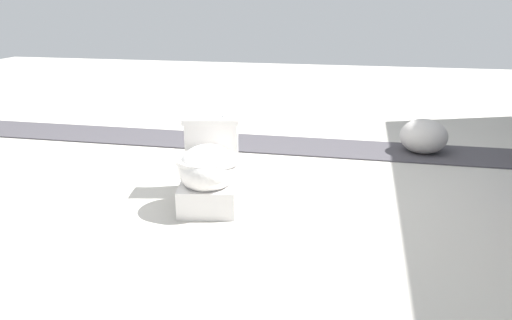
{
  "coord_description": "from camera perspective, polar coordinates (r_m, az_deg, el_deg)",
  "views": [
    {
      "loc": [
        3.03,
        0.71,
        1.24
      ],
      "look_at": [
        0.2,
        0.11,
        0.3
      ],
      "focal_mm": 35.0,
      "sensor_mm": 36.0,
      "label": 1
    }
  ],
  "objects": [
    {
      "name": "gravel_strip",
      "position": [
        4.38,
        8.76,
        1.36
      ],
      "size": [
        0.56,
        8.0,
        0.01
      ],
      "primitive_type": "cube",
      "color": "#423F44",
      "rests_on": "ground"
    },
    {
      "name": "toilet",
      "position": [
        3.14,
        -5.36,
        -1.05
      ],
      "size": [
        0.69,
        0.49,
        0.52
      ],
      "rotation": [
        0.0,
        0.0,
        0.2
      ],
      "color": "white",
      "rests_on": "ground"
    },
    {
      "name": "ground_plane",
      "position": [
        3.35,
        -1.11,
        -3.75
      ],
      "size": [
        14.0,
        14.0,
        0.0
      ],
      "primitive_type": "plane",
      "color": "#B7B2A8"
    },
    {
      "name": "boulder_near",
      "position": [
        4.41,
        18.62,
        2.59
      ],
      "size": [
        0.54,
        0.54,
        0.29
      ],
      "primitive_type": "ellipsoid",
      "rotation": [
        0.0,
        0.0,
        2.2
      ],
      "color": "#B7B2AD",
      "rests_on": "ground"
    }
  ]
}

